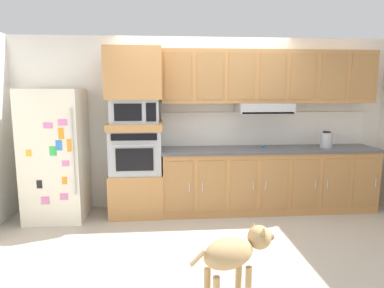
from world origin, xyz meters
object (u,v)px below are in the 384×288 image
at_px(microwave, 135,111).
at_px(electric_kettle, 326,140).
at_px(dog, 235,253).
at_px(built_in_oven, 136,151).
at_px(screwdriver, 264,146).
at_px(refrigerator, 56,155).

distance_m(microwave, electric_kettle, 2.75).
bearing_deg(dog, electric_kettle, 26.94).
height_order(built_in_oven, dog, built_in_oven).
height_order(screwdriver, dog, screwdriver).
relative_size(refrigerator, electric_kettle, 7.33).
bearing_deg(built_in_oven, microwave, -0.77).
distance_m(microwave, dog, 2.58).
height_order(built_in_oven, screwdriver, built_in_oven).
distance_m(refrigerator, electric_kettle, 3.80).
bearing_deg(microwave, dog, -66.02).
relative_size(electric_kettle, dog, 0.31).
height_order(microwave, dog, microwave).
relative_size(built_in_oven, microwave, 1.09).
height_order(screwdriver, electric_kettle, electric_kettle).
bearing_deg(built_in_oven, dog, -66.01).
height_order(refrigerator, screwdriver, refrigerator).
relative_size(screwdriver, dog, 0.21).
xyz_separation_m(microwave, screwdriver, (1.85, 0.09, -0.53)).
height_order(microwave, electric_kettle, microwave).
bearing_deg(electric_kettle, refrigerator, -179.69).
distance_m(refrigerator, dog, 2.95).
relative_size(refrigerator, screwdriver, 10.55).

